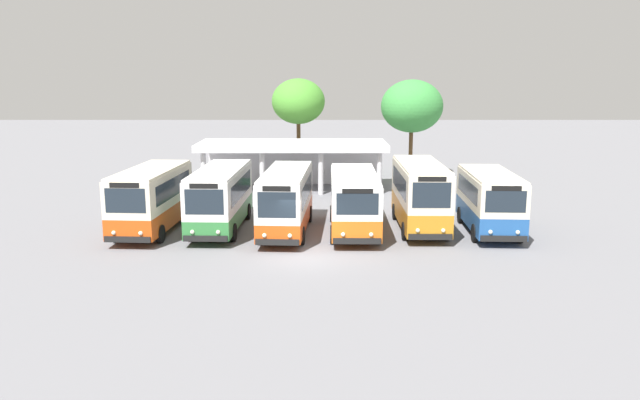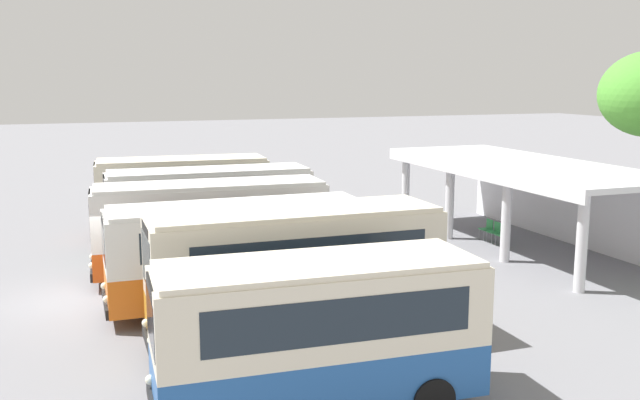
{
  "view_description": "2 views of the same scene",
  "coord_description": "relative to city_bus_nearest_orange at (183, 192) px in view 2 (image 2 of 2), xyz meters",
  "views": [
    {
      "loc": [
        0.6,
        -26.66,
        7.93
      ],
      "look_at": [
        0.66,
        6.76,
        1.24
      ],
      "focal_mm": 34.51,
      "sensor_mm": 36.0,
      "label": 1
    },
    {
      "loc": [
        21.92,
        -0.2,
        6.69
      ],
      "look_at": [
        -1.9,
        8.58,
        2.27
      ],
      "focal_mm": 39.44,
      "sensor_mm": 36.0,
      "label": 2
    }
  ],
  "objects": [
    {
      "name": "ground_plane",
      "position": [
        8.13,
        -4.56,
        -1.83
      ],
      "size": [
        180.0,
        180.0,
        0.0
      ],
      "primitive_type": "plane",
      "color": "slate"
    },
    {
      "name": "city_bus_nearest_orange",
      "position": [
        0.0,
        0.0,
        0.0
      ],
      "size": [
        2.78,
        7.4,
        3.31
      ],
      "color": "black",
      "rests_on": "ground"
    },
    {
      "name": "city_bus_second_in_row",
      "position": [
        3.5,
        0.46,
        -0.03
      ],
      "size": [
        2.52,
        7.93,
        3.25
      ],
      "color": "black",
      "rests_on": "ground"
    },
    {
      "name": "city_bus_middle_cream",
      "position": [
        6.99,
        -0.2,
        -0.04
      ],
      "size": [
        2.57,
        7.93,
        3.24
      ],
      "color": "black",
      "rests_on": "ground"
    },
    {
      "name": "city_bus_fourth_amber",
      "position": [
        10.49,
        -0.09,
        -0.11
      ],
      "size": [
        2.55,
        7.7,
        3.09
      ],
      "color": "black",
      "rests_on": "ground"
    },
    {
      "name": "city_bus_fifth_blue",
      "position": [
        13.99,
        0.51,
        0.1
      ],
      "size": [
        2.38,
        7.36,
        3.52
      ],
      "color": "black",
      "rests_on": "ground"
    },
    {
      "name": "city_bus_far_end_green",
      "position": [
        17.48,
        -0.17,
        -0.09
      ],
      "size": [
        2.64,
        6.71,
        3.14
      ],
      "color": "black",
      "rests_on": "ground"
    },
    {
      "name": "parked_car_flank",
      "position": [
        -14.54,
        0.54,
        -1.0
      ],
      "size": [
        2.47,
        4.36,
        1.62
      ],
      "color": "black",
      "rests_on": "ground"
    },
    {
      "name": "terminal_canopy",
      "position": [
        6.77,
        12.98,
        0.77
      ],
      "size": [
        13.33,
        5.2,
        3.4
      ],
      "color": "silver",
      "rests_on": "ground"
    },
    {
      "name": "waiting_chair_end_by_column",
      "position": [
        5.53,
        11.75,
        -1.31
      ],
      "size": [
        0.44,
        0.44,
        0.86
      ],
      "color": "slate",
      "rests_on": "ground"
    },
    {
      "name": "waiting_chair_second_from_end",
      "position": [
        6.11,
        11.74,
        -1.31
      ],
      "size": [
        0.44,
        0.44,
        0.86
      ],
      "color": "slate",
      "rests_on": "ground"
    },
    {
      "name": "waiting_chair_middle_seat",
      "position": [
        6.69,
        11.75,
        -1.31
      ],
      "size": [
        0.44,
        0.44,
        0.86
      ],
      "color": "slate",
      "rests_on": "ground"
    }
  ]
}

